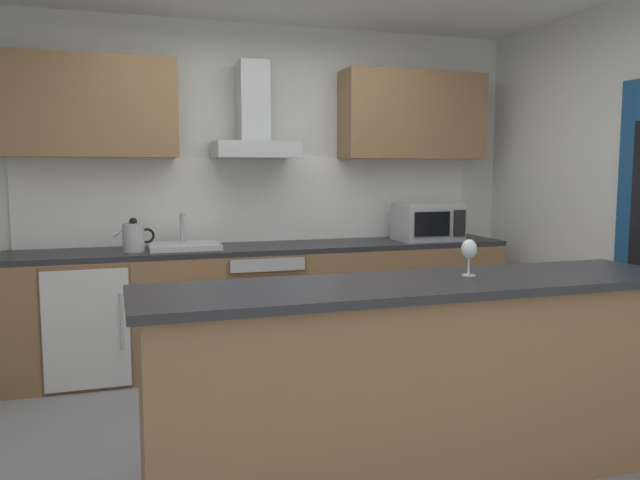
# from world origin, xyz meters

# --- Properties ---
(ground) EXTENTS (5.28, 4.64, 0.02)m
(ground) POSITION_xyz_m (0.00, 0.00, -0.01)
(ground) COLOR gray
(wall_back) EXTENTS (5.28, 0.12, 2.60)m
(wall_back) POSITION_xyz_m (0.00, 1.88, 1.30)
(wall_back) COLOR silver
(wall_back) RESTS_ON ground
(backsplash_tile) EXTENTS (3.64, 0.02, 0.66)m
(backsplash_tile) POSITION_xyz_m (0.00, 1.81, 1.23)
(backsplash_tile) COLOR white
(counter_back) EXTENTS (3.76, 0.60, 0.90)m
(counter_back) POSITION_xyz_m (0.00, 1.50, 0.45)
(counter_back) COLOR olive
(counter_back) RESTS_ON ground
(counter_island) EXTENTS (2.63, 0.64, 0.97)m
(counter_island) POSITION_xyz_m (0.23, -0.56, 0.49)
(counter_island) COLOR olive
(counter_island) RESTS_ON ground
(upper_cabinets) EXTENTS (3.71, 0.32, 0.70)m
(upper_cabinets) POSITION_xyz_m (0.00, 1.65, 1.91)
(upper_cabinets) COLOR olive
(oven) EXTENTS (0.60, 0.62, 0.80)m
(oven) POSITION_xyz_m (-0.09, 1.47, 0.46)
(oven) COLOR slate
(oven) RESTS_ON ground
(refrigerator) EXTENTS (0.58, 0.60, 0.85)m
(refrigerator) POSITION_xyz_m (-1.31, 1.47, 0.43)
(refrigerator) COLOR white
(refrigerator) RESTS_ON ground
(microwave) EXTENTS (0.50, 0.38, 0.30)m
(microwave) POSITION_xyz_m (1.31, 1.44, 1.05)
(microwave) COLOR #B7BABC
(microwave) RESTS_ON counter_back
(sink) EXTENTS (0.50, 0.40, 0.26)m
(sink) POSITION_xyz_m (-0.64, 1.48, 0.93)
(sink) COLOR silver
(sink) RESTS_ON counter_back
(kettle) EXTENTS (0.29, 0.15, 0.24)m
(kettle) POSITION_xyz_m (-0.99, 1.44, 1.01)
(kettle) COLOR #B7BABC
(kettle) RESTS_ON counter_back
(range_hood) EXTENTS (0.62, 0.45, 0.72)m
(range_hood) POSITION_xyz_m (-0.09, 1.60, 1.79)
(range_hood) COLOR #B7BABC
(wine_glass) EXTENTS (0.08, 0.08, 0.18)m
(wine_glass) POSITION_xyz_m (0.51, -0.51, 1.09)
(wine_glass) COLOR silver
(wine_glass) RESTS_ON counter_island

